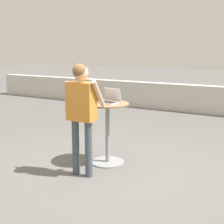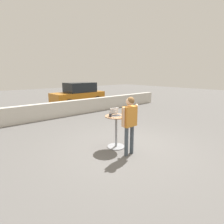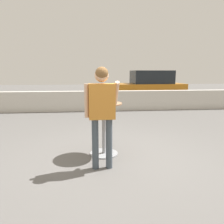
# 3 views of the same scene
# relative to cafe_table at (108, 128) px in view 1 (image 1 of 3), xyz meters

# --- Properties ---
(ground_plane) EXTENTS (50.00, 50.00, 0.00)m
(ground_plane) POSITION_rel_cafe_table_xyz_m (0.19, -0.28, -0.61)
(ground_plane) COLOR #5B5956
(pavement_kerb) EXTENTS (16.07, 0.35, 0.83)m
(pavement_kerb) POSITION_rel_cafe_table_xyz_m (0.19, 5.01, -0.20)
(pavement_kerb) COLOR beige
(pavement_kerb) RESTS_ON ground_plane
(cafe_table) EXTENTS (0.71, 0.71, 1.03)m
(cafe_table) POSITION_rel_cafe_table_xyz_m (0.00, 0.00, 0.00)
(cafe_table) COLOR gray
(cafe_table) RESTS_ON ground_plane
(laptop) EXTENTS (0.36, 0.34, 0.24)m
(laptop) POSITION_rel_cafe_table_xyz_m (0.01, 0.04, 0.47)
(laptop) COLOR silver
(laptop) RESTS_ON cafe_table
(coffee_mug) EXTENTS (0.11, 0.07, 0.10)m
(coffee_mug) POSITION_rel_cafe_table_xyz_m (-0.23, 0.01, 0.47)
(coffee_mug) COLOR #232328
(coffee_mug) RESTS_ON cafe_table
(standing_person) EXTENTS (0.56, 0.38, 1.70)m
(standing_person) POSITION_rel_cafe_table_xyz_m (-0.07, -0.64, 0.47)
(standing_person) COLOR #424C56
(standing_person) RESTS_ON ground_plane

